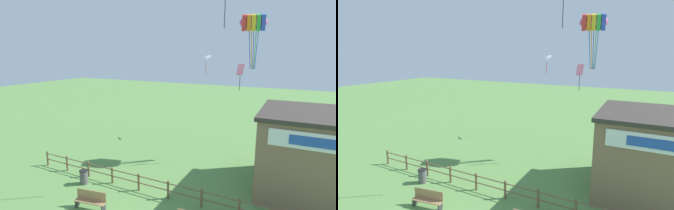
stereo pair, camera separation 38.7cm
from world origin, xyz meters
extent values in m
cylinder|color=brown|center=(-9.20, 5.31, 0.55)|extent=(0.14, 0.14, 1.10)
cylinder|color=brown|center=(-7.16, 5.31, 0.55)|extent=(0.14, 0.14, 1.10)
cylinder|color=brown|center=(-5.11, 5.31, 0.55)|extent=(0.14, 0.14, 1.10)
cylinder|color=brown|center=(-3.07, 5.31, 0.55)|extent=(0.14, 0.14, 1.10)
cylinder|color=brown|center=(-1.02, 5.31, 0.55)|extent=(0.14, 0.14, 1.10)
cylinder|color=brown|center=(1.02, 5.31, 0.55)|extent=(0.14, 0.14, 1.10)
cylinder|color=brown|center=(3.07, 5.31, 0.55)|extent=(0.14, 0.14, 1.10)
cylinder|color=brown|center=(5.11, 5.31, 0.55)|extent=(0.14, 0.14, 1.10)
cylinder|color=brown|center=(0.00, 5.31, 0.94)|extent=(18.40, 0.07, 0.07)
cylinder|color=brown|center=(0.00, 5.31, 0.50)|extent=(18.40, 0.07, 0.07)
cube|color=#84664C|center=(9.49, 9.90, 2.40)|extent=(7.99, 5.86, 4.80)
cube|color=olive|center=(-2.28, 2.42, 0.44)|extent=(1.84, 0.70, 0.05)
cube|color=olive|center=(-2.31, 2.59, 0.74)|extent=(1.78, 0.35, 0.55)
cube|color=#2D2D33|center=(-3.09, 2.28, 0.21)|extent=(0.12, 0.36, 0.41)
cube|color=#2D2D33|center=(-1.47, 2.56, 0.21)|extent=(0.12, 0.36, 0.41)
cylinder|color=#4C4C51|center=(-4.67, 4.41, 0.44)|extent=(0.51, 0.51, 0.88)
cylinder|color=black|center=(-4.67, 4.41, 0.90)|extent=(0.55, 0.55, 0.04)
ellipsoid|color=#E54C8C|center=(3.75, 14.38, 10.67)|extent=(2.31, 1.77, 1.33)
cube|color=red|center=(3.07, 14.22, 10.67)|extent=(0.59, 1.39, 1.36)
cube|color=orange|center=(3.41, 14.30, 10.67)|extent=(0.59, 1.39, 1.36)
cube|color=yellow|center=(3.75, 14.38, 10.67)|extent=(0.59, 1.39, 1.36)
cube|color=green|center=(4.08, 14.46, 10.67)|extent=(0.59, 1.39, 1.36)
cube|color=blue|center=(4.42, 14.54, 10.67)|extent=(0.59, 1.39, 1.36)
cylinder|color=blue|center=(3.62, 14.20, 8.64)|extent=(0.25, 0.46, 3.03)
cylinder|color=orange|center=(3.75, 14.20, 8.64)|extent=(0.16, 0.48, 3.03)
cylinder|color=blue|center=(3.89, 14.20, 8.64)|extent=(0.05, 0.48, 3.03)
cylinder|color=green|center=(4.01, 14.22, 8.64)|extent=(0.16, 0.48, 3.03)
cylinder|color=blue|center=(4.13, 14.24, 8.64)|extent=(0.25, 0.46, 3.03)
cone|color=white|center=(-1.16, 17.97, 7.91)|extent=(1.32, 1.28, 0.64)
cylinder|color=red|center=(-1.16, 17.97, 6.90)|extent=(0.05, 0.05, 1.20)
cylinder|color=#333338|center=(3.09, 8.51, 10.84)|extent=(0.05, 0.05, 2.10)
cube|color=pink|center=(3.22, 13.09, 7.15)|extent=(0.53, 0.61, 0.84)
cylinder|color=#4C4C51|center=(3.22, 13.09, 6.17)|extent=(0.05, 0.05, 1.28)
camera|label=1|loc=(7.34, -7.18, 8.39)|focal=28.00mm
camera|label=2|loc=(7.69, -7.00, 8.39)|focal=28.00mm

